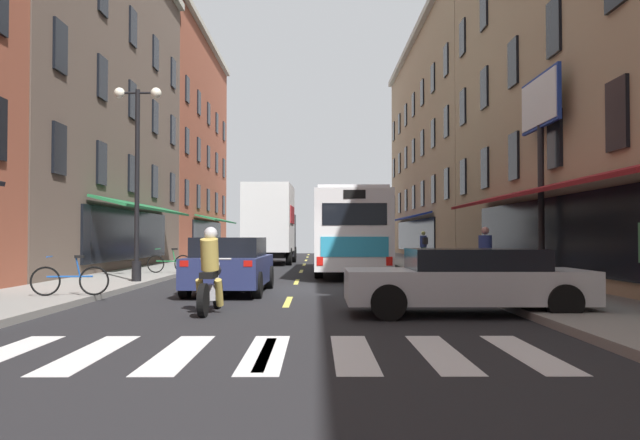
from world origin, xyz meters
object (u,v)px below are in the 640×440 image
object	(u,v)px
sedan_near	(230,265)
pedestrian_far	(485,256)
transit_bus	(349,232)
bicycle_mid	(169,263)
sedan_mid	(467,280)
billboard_sign	(540,124)
motorcycle_rider	(211,276)
street_lamp_twin	(137,174)
sedan_far	(278,247)
pedestrian_near	(424,246)
bicycle_near	(70,280)
box_truck	(271,225)

from	to	relation	value
sedan_near	pedestrian_far	bearing A→B (deg)	5.09
transit_bus	bicycle_mid	world-z (taller)	transit_bus
sedan_mid	bicycle_mid	distance (m)	14.35
bicycle_mid	sedan_near	bearing A→B (deg)	-65.74
billboard_sign	motorcycle_rider	bearing A→B (deg)	-144.97
sedan_near	sedan_mid	xyz separation A→B (m)	(5.09, -4.71, -0.08)
motorcycle_rider	street_lamp_twin	xyz separation A→B (m)	(-3.34, 6.95, 2.64)
sedan_mid	sedan_far	bearing A→B (deg)	99.26
billboard_sign	motorcycle_rider	world-z (taller)	billboard_sign
pedestrian_far	pedestrian_near	bearing A→B (deg)	164.09
transit_bus	motorcycle_rider	bearing A→B (deg)	-103.53
transit_bus	sedan_mid	world-z (taller)	transit_bus
motorcycle_rider	bicycle_mid	size ratio (longest dim) A/B	1.22
sedan_near	street_lamp_twin	xyz separation A→B (m)	(-3.14, 2.53, 2.61)
bicycle_mid	pedestrian_near	size ratio (longest dim) A/B	1.05
sedan_mid	street_lamp_twin	distance (m)	11.29
transit_bus	bicycle_near	distance (m)	13.80
bicycle_near	street_lamp_twin	xyz separation A→B (m)	(0.18, 4.78, 2.85)
box_truck	sedan_mid	distance (m)	23.45
billboard_sign	motorcycle_rider	distance (m)	11.06
sedan_far	box_truck	bearing A→B (deg)	-88.59
sedan_far	pedestrian_far	xyz separation A→B (m)	(7.31, -28.96, 0.20)
pedestrian_far	motorcycle_rider	bearing A→B (deg)	-65.12
box_truck	bicycle_near	distance (m)	20.63
sedan_mid	motorcycle_rider	xyz separation A→B (m)	(-4.89, 0.30, 0.06)
box_truck	sedan_mid	world-z (taller)	box_truck
box_truck	sedan_mid	size ratio (longest dim) A/B	1.53
bicycle_mid	sedan_far	bearing A→B (deg)	83.25
billboard_sign	box_truck	xyz separation A→B (m)	(-8.87, 16.58, -2.58)
street_lamp_twin	bicycle_near	bearing A→B (deg)	-92.16
box_truck	street_lamp_twin	distance (m)	15.88
billboard_sign	sedan_far	distance (m)	29.77
box_truck	bicycle_near	size ratio (longest dim) A/B	4.05
motorcycle_rider	bicycle_near	size ratio (longest dim) A/B	1.22
transit_bus	motorcycle_rider	world-z (taller)	transit_bus
box_truck	bicycle_mid	world-z (taller)	box_truck
bicycle_near	street_lamp_twin	bearing A→B (deg)	87.84
street_lamp_twin	sedan_mid	bearing A→B (deg)	-41.35
billboard_sign	bicycle_near	size ratio (longest dim) A/B	3.50
sedan_far	motorcycle_rider	world-z (taller)	motorcycle_rider
motorcycle_rider	bicycle_near	xyz separation A→B (m)	(-3.52, 2.17, -0.21)
box_truck	sedan_far	distance (m)	11.56
pedestrian_near	sedan_mid	bearing A→B (deg)	-110.66
bicycle_mid	pedestrian_near	distance (m)	14.81
pedestrian_near	bicycle_mid	bearing A→B (deg)	-151.41
transit_bus	street_lamp_twin	world-z (taller)	street_lamp_twin
bicycle_mid	bicycle_near	bearing A→B (deg)	-90.95
bicycle_near	pedestrian_far	size ratio (longest dim) A/B	1.06
box_truck	sedan_near	bearing A→B (deg)	-89.31
sedan_near	bicycle_near	world-z (taller)	sedan_near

